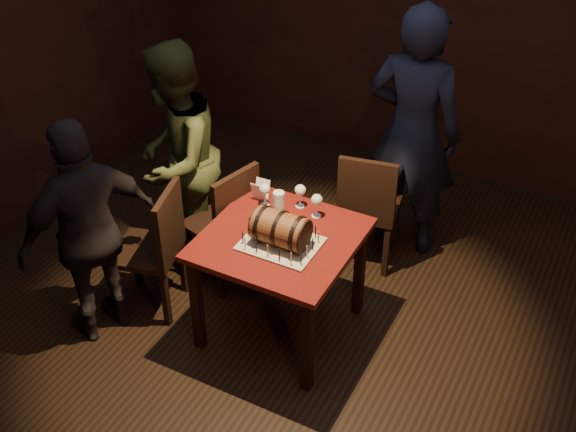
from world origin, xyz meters
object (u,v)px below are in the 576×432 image
(barrel_cake, at_px, (280,229))
(chair_back, at_px, (368,204))
(wine_glass_mid, at_px, (300,191))
(pint_of_ale, at_px, (279,203))
(chair_left_front, at_px, (157,244))
(person_back, at_px, (413,133))
(chair_left_rear, at_px, (227,220))
(person_left_front, at_px, (90,233))
(wine_glass_right, at_px, (317,201))
(wine_glass_left, at_px, (265,190))
(person_left_rear, at_px, (176,159))
(pub_table, at_px, (280,251))

(barrel_cake, height_order, chair_back, barrel_cake)
(wine_glass_mid, bearing_deg, pint_of_ale, -126.43)
(chair_left_front, bearing_deg, person_back, 50.81)
(chair_left_rear, bearing_deg, person_left_front, -121.73)
(wine_glass_mid, xyz_separation_m, pint_of_ale, (-0.09, -0.12, -0.04))
(wine_glass_right, distance_m, chair_left_front, 1.08)
(chair_back, height_order, person_left_front, person_left_front)
(wine_glass_mid, bearing_deg, wine_glass_left, -155.79)
(person_left_rear, relative_size, person_left_front, 1.08)
(chair_left_front, xyz_separation_m, person_left_rear, (-0.19, 0.53, 0.30))
(chair_back, bearing_deg, wine_glass_mid, -116.03)
(wine_glass_left, distance_m, chair_back, 0.85)
(wine_glass_right, bearing_deg, person_back, 74.81)
(chair_left_rear, xyz_separation_m, chair_left_front, (-0.26, -0.43, 0.00))
(pub_table, distance_m, chair_back, 0.91)
(wine_glass_right, bearing_deg, person_left_rear, 176.71)
(barrel_cake, xyz_separation_m, person_left_rear, (-1.04, 0.42, -0.04))
(wine_glass_mid, xyz_separation_m, person_back, (0.40, 0.93, 0.06))
(wine_glass_right, height_order, chair_back, chair_back)
(wine_glass_right, distance_m, person_left_front, 1.39)
(wine_glass_mid, bearing_deg, chair_left_front, -146.32)
(wine_glass_mid, height_order, person_left_front, person_left_front)
(pub_table, bearing_deg, person_left_rear, 160.47)
(wine_glass_mid, xyz_separation_m, person_left_front, (-0.99, -0.85, -0.11))
(pub_table, relative_size, wine_glass_mid, 5.59)
(chair_back, bearing_deg, pub_table, -104.32)
(barrel_cake, distance_m, person_back, 1.38)
(person_left_rear, bearing_deg, wine_glass_mid, 76.21)
(chair_back, bearing_deg, person_left_rear, -156.96)
(pub_table, bearing_deg, chair_back, 75.68)
(chair_back, distance_m, person_left_rear, 1.36)
(wine_glass_mid, xyz_separation_m, wine_glass_right, (0.14, -0.05, 0.00))
(wine_glass_left, height_order, chair_left_front, chair_left_front)
(wine_glass_left, relative_size, person_left_rear, 0.10)
(chair_left_rear, bearing_deg, wine_glass_left, -2.59)
(pub_table, distance_m, wine_glass_left, 0.41)
(wine_glass_mid, relative_size, person_back, 0.09)
(person_left_front, bearing_deg, pint_of_ale, 152.52)
(chair_left_front, bearing_deg, barrel_cake, 7.16)
(pub_table, bearing_deg, pint_of_ale, 119.83)
(barrel_cake, xyz_separation_m, wine_glass_right, (0.06, 0.36, 0.00))
(chair_left_front, bearing_deg, wine_glass_left, 36.67)
(wine_glass_left, relative_size, chair_left_front, 0.17)
(chair_left_front, bearing_deg, chair_left_rear, 59.11)
(pint_of_ale, distance_m, person_left_front, 1.16)
(person_left_rear, bearing_deg, chair_left_rear, 65.49)
(chair_left_rear, relative_size, chair_left_front, 1.00)
(chair_left_rear, bearing_deg, barrel_cake, -29.25)
(chair_left_front, height_order, person_left_front, person_left_front)
(pub_table, relative_size, barrel_cake, 2.38)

